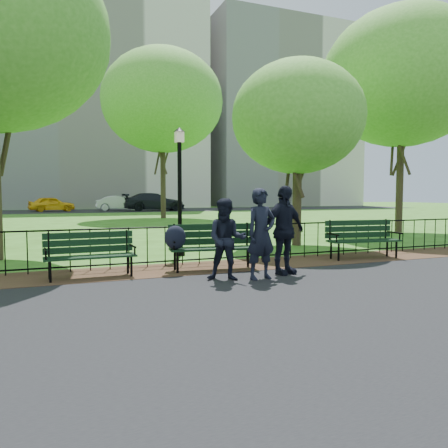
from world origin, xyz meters
name	(u,v)px	position (x,y,z in m)	size (l,w,h in m)	color
ground	(243,280)	(0.00, 0.00, 0.00)	(120.00, 120.00, 0.00)	#335E18
asphalt_path	(362,333)	(0.00, -3.40, 0.01)	(60.00, 9.20, 0.01)	black
dirt_strip	(215,267)	(0.00, 1.50, 0.01)	(60.00, 1.60, 0.01)	#3C2518
far_street	(90,211)	(0.00, 35.00, 0.01)	(70.00, 9.00, 0.01)	black
iron_fence	(207,242)	(0.00, 2.00, 0.50)	(24.06, 0.06, 1.00)	black
apartment_mid	(95,82)	(2.00, 48.00, 15.00)	(24.00, 15.00, 30.00)	silver
apartment_east	(272,120)	(26.00, 48.00, 12.00)	(20.00, 15.00, 24.00)	beige
park_bench_main	(196,240)	(-0.54, 1.19, 0.66)	(2.05, 0.79, 1.06)	black
park_bench_left_a	(90,250)	(-2.66, 1.25, 0.55)	(1.71, 0.59, 0.96)	black
park_bench_right_a	(362,235)	(3.85, 1.36, 0.60)	(1.89, 0.78, 1.04)	black
lamppost	(180,186)	(-0.22, 3.55, 1.81)	(0.30, 0.30, 3.33)	black
tree_near_e	(298,117)	(3.83, 4.42, 3.97)	(4.11, 4.11, 5.73)	#2D2116
tree_mid_e	(403,78)	(10.06, 6.66, 6.30)	(6.51, 6.51, 9.08)	#2D2116
tree_far_e	(162,101)	(3.58, 20.91, 7.66)	(7.91, 7.91, 11.03)	#2D2116
person_left	(261,234)	(0.33, -0.11, 0.87)	(0.63, 0.41, 1.72)	black
person_mid	(227,240)	(-0.32, 0.02, 0.77)	(0.74, 0.39, 1.53)	black
person_right	(284,230)	(0.98, 0.19, 0.90)	(1.04, 0.43, 1.78)	black
taxi	(52,204)	(-3.27, 34.91, 0.69)	(1.59, 3.95, 1.35)	yellow
sedan_silver	(120,203)	(2.66, 33.93, 0.72)	(1.50, 4.30, 1.42)	#9C9EA3
sedan_dark	(154,202)	(5.68, 33.08, 0.84)	(2.33, 5.74, 1.66)	black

